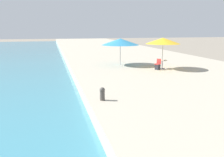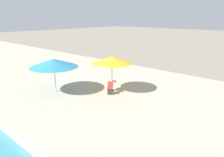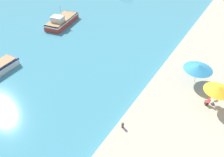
{
  "view_description": "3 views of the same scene",
  "coord_description": "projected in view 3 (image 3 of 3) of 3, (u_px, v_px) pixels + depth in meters",
  "views": [
    {
      "loc": [
        -1.63,
        1.03,
        4.24
      ],
      "look_at": [
        1.5,
        13.87,
        1.53
      ],
      "focal_mm": 40.0,
      "sensor_mm": 36.0,
      "label": 1
    },
    {
      "loc": [
        -3.95,
        10.24,
        6.24
      ],
      "look_at": [
        7.62,
        20.71,
        1.73
      ],
      "focal_mm": 35.0,
      "sensor_mm": 36.0,
      "label": 2
    },
    {
      "loc": [
        7.31,
        0.18,
        18.58
      ],
      "look_at": [
        -4.0,
        18.0,
        1.33
      ],
      "focal_mm": 35.0,
      "sensor_mm": 36.0,
      "label": 3
    }
  ],
  "objects": [
    {
      "name": "cafe_chair_left",
      "position": [
        207.0,
        102.0,
        24.41
      ],
      "size": [
        0.58,
        0.57,
        0.91
      ],
      "rotation": [
        0.0,
        0.0,
        2.17
      ],
      "color": "#2D2D33",
      "rests_on": "quay_promenade"
    },
    {
      "name": "mooring_bollard",
      "position": [
        123.0,
        125.0,
        21.93
      ],
      "size": [
        0.26,
        0.26,
        0.65
      ],
      "color": "#4C4742",
      "rests_on": "quay_promenade"
    },
    {
      "name": "water_basin",
      "position": [
        68.0,
        4.0,
        50.47
      ],
      "size": [
        56.0,
        90.0,
        0.04
      ],
      "color": "teal",
      "rests_on": "ground_plane"
    },
    {
      "name": "cafe_umbrella_pink",
      "position": [
        218.0,
        89.0,
        23.07
      ],
      "size": [
        2.94,
        2.94,
        2.66
      ],
      "color": "#B7B7B7",
      "rests_on": "quay_promenade"
    },
    {
      "name": "fishing_boat_mid",
      "position": [
        62.0,
        21.0,
        41.73
      ],
      "size": [
        4.59,
        8.23,
        3.6
      ],
      "rotation": [
        0.0,
        0.0,
        0.2
      ],
      "color": "red",
      "rests_on": "water_basin"
    },
    {
      "name": "cafe_umbrella_white",
      "position": [
        198.0,
        67.0,
        26.42
      ],
      "size": [
        3.51,
        3.51,
        2.51
      ],
      "color": "#B7B7B7",
      "rests_on": "quay_promenade"
    },
    {
      "name": "cafe_table",
      "position": [
        214.0,
        101.0,
        24.3
      ],
      "size": [
        0.8,
        0.8,
        0.74
      ],
      "color": "#333338",
      "rests_on": "quay_promenade"
    }
  ]
}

